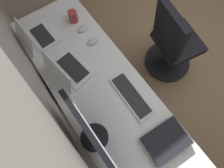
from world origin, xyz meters
TOP-DOWN VIEW (x-y plane):
  - floor_plane at (0.00, 0.00)m, footprint 4.59×4.59m
  - wall_back at (0.00, 1.96)m, footprint 4.43×0.10m
  - desk at (0.00, 1.56)m, footprint 2.19×0.66m
  - drawer_pedestal at (0.37, 1.59)m, footprint 0.40×0.51m
  - monitor_primary at (-0.19, 1.80)m, footprint 0.50×0.20m
  - laptop_leftmost at (0.36, 1.70)m, footprint 0.37×0.31m
  - laptop_left at (0.79, 1.76)m, footprint 0.31×0.29m
  - keyboard_main at (-0.09, 1.40)m, footprint 0.42×0.14m
  - mouse_main at (0.65, 1.38)m, footprint 0.06×0.10m
  - mouse_spare at (0.49, 1.38)m, footprint 0.06×0.10m
  - book_stack_near at (-0.50, 1.40)m, footprint 0.24×0.30m
  - coffee_mug at (0.79, 1.39)m, footprint 0.12×0.08m
  - office_chair at (0.16, 0.64)m, footprint 0.56×0.58m

SIDE VIEW (x-z plane):
  - floor_plane at x=0.00m, z-range 0.00..0.00m
  - drawer_pedestal at x=0.37m, z-range 0.00..0.69m
  - office_chair at x=0.16m, z-range -0.03..0.94m
  - desk at x=0.00m, z-range 0.30..1.03m
  - keyboard_main at x=-0.09m, z-range 0.73..0.75m
  - mouse_main at x=0.65m, z-range 0.73..0.76m
  - mouse_spare at x=0.49m, z-range 0.73..0.76m
  - book_stack_near at x=-0.50m, z-range 0.73..0.78m
  - laptop_left at x=0.79m, z-range 0.68..0.87m
  - laptop_leftmost at x=0.36m, z-range 0.67..0.89m
  - coffee_mug at x=0.79m, z-range 0.73..0.84m
  - monitor_primary at x=-0.19m, z-range 0.76..1.21m
  - wall_back at x=0.00m, z-range 0.00..2.60m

